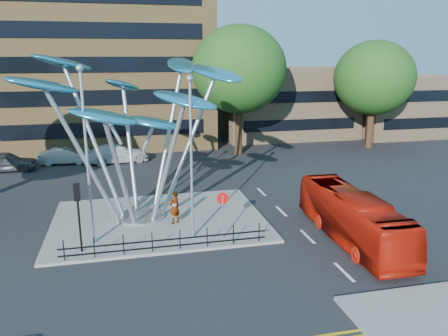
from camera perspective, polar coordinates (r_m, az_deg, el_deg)
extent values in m
plane|color=black|center=(20.42, -4.15, -12.76)|extent=(120.00, 120.00, 0.00)
cube|color=slate|center=(25.74, -8.47, -6.74)|extent=(12.00, 9.00, 0.15)
cube|color=tan|center=(51.74, 8.30, 8.48)|extent=(15.00, 8.00, 8.00)
cube|color=tan|center=(56.69, 22.47, 7.55)|extent=(12.00, 8.00, 7.00)
cylinder|color=black|center=(41.86, 1.92, 5.63)|extent=(0.70, 0.70, 5.72)
ellipsoid|color=#1D4112|center=(41.37, 1.98, 12.76)|extent=(8.80, 8.80, 8.10)
cylinder|color=black|center=(47.45, 18.56, 5.54)|extent=(0.70, 0.70, 5.06)
ellipsoid|color=#1D4112|center=(47.01, 19.02, 11.08)|extent=(8.00, 8.00, 7.36)
cylinder|color=#9EA0A5|center=(26.12, -10.78, -6.21)|extent=(2.80, 2.80, 0.12)
cylinder|color=#9EA0A5|center=(24.44, -13.95, 1.58)|extent=(0.24, 0.24, 7.80)
ellipsoid|color=#2C98C2|center=(23.20, -22.60, 9.99)|extent=(3.92, 2.95, 1.39)
cylinder|color=#9EA0A5|center=(24.21, -11.96, -0.13)|extent=(0.24, 0.24, 6.40)
ellipsoid|color=#2C98C2|center=(21.46, -15.49, 6.52)|extent=(3.47, 1.78, 1.31)
cylinder|color=#9EA0A5|center=(24.36, -9.66, 0.80)|extent=(0.24, 0.24, 7.00)
ellipsoid|color=#2C98C2|center=(22.37, -5.13, 8.84)|extent=(3.81, 3.11, 1.36)
cylinder|color=#9EA0A5|center=(25.05, -8.47, 2.64)|extent=(0.24, 0.24, 8.20)
ellipsoid|color=#2C98C2|center=(25.42, -1.07, 12.29)|extent=(3.52, 4.06, 1.44)
cylinder|color=#9EA0A5|center=(25.86, -9.54, 3.42)|extent=(0.24, 0.24, 8.60)
ellipsoid|color=#2C98C2|center=(27.60, -5.52, 13.24)|extent=(2.21, 3.79, 1.39)
cylinder|color=#9EA0A5|center=(26.05, -11.69, 2.05)|extent=(0.24, 0.24, 7.40)
ellipsoid|color=#2C98C2|center=(28.11, -13.07, 10.51)|extent=(3.02, 3.71, 1.34)
cylinder|color=#9EA0A5|center=(25.31, -13.54, 3.21)|extent=(0.24, 0.24, 8.80)
ellipsoid|color=#2C98C2|center=(26.44, -20.34, 12.80)|extent=(3.88, 3.60, 1.42)
ellipsoid|color=#2C98C2|center=(24.88, -15.61, 6.62)|extent=(3.40, 1.96, 1.13)
ellipsoid|color=#2C98C2|center=(24.37, -9.23, 5.86)|extent=(3.39, 2.16, 1.11)
cylinder|color=#9EA0A5|center=(22.09, -17.42, 0.91)|extent=(0.14, 0.14, 8.50)
sphere|color=#9EA0A5|center=(21.54, -18.32, 12.28)|extent=(0.36, 0.36, 0.36)
cylinder|color=#9EA0A5|center=(21.82, -4.28, 0.71)|extent=(0.14, 0.14, 8.00)
sphere|color=#9EA0A5|center=(21.22, -4.50, 11.58)|extent=(0.36, 0.36, 0.36)
cylinder|color=black|center=(21.95, -18.38, -6.51)|extent=(0.10, 0.10, 3.20)
cube|color=black|center=(21.50, -18.68, -3.02)|extent=(0.28, 0.18, 0.85)
sphere|color=#FF0C0C|center=(21.42, -18.74, -2.30)|extent=(0.18, 0.18, 0.18)
cylinder|color=#9EA0A5|center=(22.47, -0.14, -6.45)|extent=(0.08, 0.08, 2.30)
cylinder|color=red|center=(22.16, -0.16, -4.01)|extent=(0.60, 0.04, 0.60)
cube|color=white|center=(22.18, -0.17, -3.99)|extent=(0.42, 0.03, 0.10)
cylinder|color=black|center=(21.71, -20.19, -10.05)|extent=(0.05, 0.05, 1.00)
cylinder|color=black|center=(21.56, -16.60, -9.91)|extent=(0.05, 0.05, 1.00)
cylinder|color=black|center=(21.50, -12.98, -9.73)|extent=(0.05, 0.05, 1.00)
cylinder|color=black|center=(21.52, -9.36, -9.52)|extent=(0.05, 0.05, 1.00)
cylinder|color=black|center=(21.62, -5.77, -9.27)|extent=(0.05, 0.05, 1.00)
cylinder|color=black|center=(21.81, -2.22, -8.98)|extent=(0.05, 0.05, 1.00)
cylinder|color=black|center=(22.08, 1.24, -8.67)|extent=(0.05, 0.05, 1.00)
cylinder|color=black|center=(22.42, 4.61, -8.34)|extent=(0.05, 0.05, 1.00)
cube|color=black|center=(21.54, -7.56, -9.28)|extent=(10.00, 0.06, 0.06)
cube|color=black|center=(21.68, -7.53, -10.12)|extent=(10.00, 0.06, 0.06)
imported|color=#B31608|center=(23.51, 16.39, -6.15)|extent=(2.39, 9.26, 2.56)
imported|color=gray|center=(24.64, -6.48, -5.13)|extent=(0.82, 0.74, 1.88)
imported|color=#404347|center=(40.22, -26.67, 0.74)|extent=(4.84, 1.96, 1.65)
imported|color=#AAADB2|center=(40.91, -20.05, 1.48)|extent=(4.42, 1.70, 1.44)
imported|color=silver|center=(40.22, -13.75, 1.87)|extent=(5.83, 3.02, 1.61)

